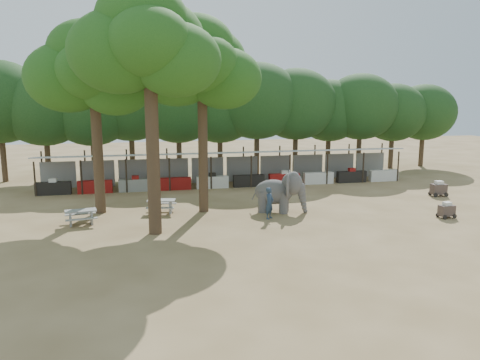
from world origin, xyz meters
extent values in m
plane|color=brown|center=(0.00, 0.00, 0.00)|extent=(100.00, 100.00, 0.00)
cube|color=#A6A9AE|center=(0.00, 14.00, 2.50)|extent=(28.00, 2.99, 0.39)
cylinder|color=#2D2319|center=(-12.60, 12.65, 1.20)|extent=(0.12, 0.12, 2.40)
cylinder|color=#2D2319|center=(-12.60, 15.35, 1.40)|extent=(0.12, 0.12, 2.80)
cube|color=black|center=(-12.60, 12.90, 0.45)|extent=(2.38, 0.50, 0.90)
cube|color=gray|center=(-12.60, 15.30, 1.00)|extent=(2.52, 0.12, 2.00)
cylinder|color=#2D2319|center=(-9.80, 12.65, 1.20)|extent=(0.12, 0.12, 2.40)
cylinder|color=#2D2319|center=(-9.80, 15.35, 1.40)|extent=(0.12, 0.12, 2.80)
cube|color=maroon|center=(-9.80, 12.90, 0.45)|extent=(2.38, 0.50, 0.90)
cube|color=gray|center=(-9.80, 15.30, 1.00)|extent=(2.52, 0.12, 2.00)
cylinder|color=#2D2319|center=(-7.00, 12.65, 1.20)|extent=(0.12, 0.12, 2.40)
cylinder|color=#2D2319|center=(-7.00, 15.35, 1.40)|extent=(0.12, 0.12, 2.80)
cube|color=gray|center=(-7.00, 12.90, 0.45)|extent=(2.38, 0.50, 0.90)
cube|color=gray|center=(-7.00, 15.30, 1.00)|extent=(2.52, 0.12, 2.00)
cylinder|color=#2D2319|center=(-4.20, 12.65, 1.20)|extent=(0.12, 0.12, 2.40)
cylinder|color=#2D2319|center=(-4.20, 15.35, 1.40)|extent=(0.12, 0.12, 2.80)
cube|color=maroon|center=(-4.20, 12.90, 0.45)|extent=(2.38, 0.50, 0.90)
cube|color=gray|center=(-4.20, 15.30, 1.00)|extent=(2.52, 0.12, 2.00)
cylinder|color=#2D2319|center=(-1.40, 12.65, 1.20)|extent=(0.12, 0.12, 2.40)
cylinder|color=#2D2319|center=(-1.40, 15.35, 1.40)|extent=(0.12, 0.12, 2.80)
cube|color=silver|center=(-1.40, 12.90, 0.45)|extent=(2.38, 0.50, 0.90)
cube|color=gray|center=(-1.40, 15.30, 1.00)|extent=(2.52, 0.12, 2.00)
cylinder|color=#2D2319|center=(1.40, 12.65, 1.20)|extent=(0.12, 0.12, 2.40)
cylinder|color=#2D2319|center=(1.40, 15.35, 1.40)|extent=(0.12, 0.12, 2.80)
cube|color=black|center=(1.40, 12.90, 0.45)|extent=(2.38, 0.50, 0.90)
cube|color=gray|center=(1.40, 15.30, 1.00)|extent=(2.52, 0.12, 2.00)
cylinder|color=#2D2319|center=(4.20, 12.65, 1.20)|extent=(0.12, 0.12, 2.40)
cylinder|color=#2D2319|center=(4.20, 15.35, 1.40)|extent=(0.12, 0.12, 2.80)
cube|color=maroon|center=(4.20, 12.90, 0.45)|extent=(2.38, 0.50, 0.90)
cube|color=gray|center=(4.20, 15.30, 1.00)|extent=(2.52, 0.12, 2.00)
cylinder|color=#2D2319|center=(7.00, 12.65, 1.20)|extent=(0.12, 0.12, 2.40)
cylinder|color=#2D2319|center=(7.00, 15.35, 1.40)|extent=(0.12, 0.12, 2.80)
cube|color=silver|center=(7.00, 12.90, 0.45)|extent=(2.38, 0.50, 0.90)
cube|color=gray|center=(7.00, 15.30, 1.00)|extent=(2.52, 0.12, 2.00)
cylinder|color=#2D2319|center=(9.80, 12.65, 1.20)|extent=(0.12, 0.12, 2.40)
cylinder|color=#2D2319|center=(9.80, 15.35, 1.40)|extent=(0.12, 0.12, 2.80)
cube|color=black|center=(9.80, 12.90, 0.45)|extent=(2.38, 0.50, 0.90)
cube|color=gray|center=(9.80, 15.30, 1.00)|extent=(2.52, 0.12, 2.00)
cylinder|color=#2D2319|center=(12.60, 12.65, 1.20)|extent=(0.12, 0.12, 2.40)
cylinder|color=#2D2319|center=(12.60, 15.35, 1.40)|extent=(0.12, 0.12, 2.80)
cube|color=silver|center=(12.60, 12.90, 0.45)|extent=(2.38, 0.50, 0.90)
cube|color=gray|center=(12.60, 15.30, 1.00)|extent=(2.52, 0.12, 2.00)
cylinder|color=#332316|center=(-9.00, 7.00, 4.60)|extent=(0.60, 0.60, 9.20)
cone|color=#332316|center=(-9.00, 7.00, 9.20)|extent=(0.57, 0.57, 2.88)
ellipsoid|color=#1A4715|center=(-10.40, 7.30, 7.82)|extent=(4.80, 4.80, 3.94)
ellipsoid|color=#1A4715|center=(-7.80, 6.40, 7.42)|extent=(4.20, 4.20, 3.44)
ellipsoid|color=#1A4715|center=(-8.80, 8.10, 8.42)|extent=(5.20, 5.20, 4.26)
ellipsoid|color=#1A4715|center=(-9.00, 5.70, 8.12)|extent=(3.80, 3.80, 3.12)
ellipsoid|color=#1A4715|center=(-9.30, 7.20, 9.22)|extent=(4.40, 4.40, 3.61)
cylinder|color=#332316|center=(-6.00, 2.00, 5.20)|extent=(0.64, 0.64, 10.40)
cone|color=#332316|center=(-6.00, 2.00, 10.40)|extent=(0.61, 0.61, 3.25)
ellipsoid|color=#1A4715|center=(-7.40, 2.30, 8.84)|extent=(4.80, 4.80, 3.94)
ellipsoid|color=#1A4715|center=(-4.80, 1.40, 8.44)|extent=(4.20, 4.20, 3.44)
ellipsoid|color=#1A4715|center=(-5.80, 3.10, 9.44)|extent=(5.20, 5.20, 4.26)
ellipsoid|color=#1A4715|center=(-6.00, 0.70, 9.14)|extent=(3.80, 3.80, 3.12)
ellipsoid|color=#1A4715|center=(-6.30, 2.20, 10.24)|extent=(4.40, 4.40, 3.61)
cylinder|color=#332316|center=(-3.00, 6.00, 4.80)|extent=(0.56, 0.56, 9.60)
cone|color=#332316|center=(-3.00, 6.00, 9.60)|extent=(0.53, 0.53, 3.00)
ellipsoid|color=#1A4715|center=(-4.40, 6.30, 8.16)|extent=(4.80, 4.80, 3.94)
ellipsoid|color=#1A4715|center=(-1.80, 5.40, 7.76)|extent=(4.20, 4.20, 3.44)
ellipsoid|color=#1A4715|center=(-2.80, 7.10, 8.76)|extent=(5.20, 5.20, 4.26)
ellipsoid|color=#1A4715|center=(-3.00, 4.70, 8.46)|extent=(3.80, 3.80, 3.12)
ellipsoid|color=#1A4715|center=(-3.30, 6.20, 9.56)|extent=(4.40, 4.40, 3.61)
cylinder|color=#332316|center=(-16.67, 19.00, 1.87)|extent=(0.44, 0.44, 3.74)
ellipsoid|color=black|center=(-16.67, 19.00, 5.53)|extent=(6.46, 5.95, 5.61)
cylinder|color=#332316|center=(-13.33, 19.00, 1.87)|extent=(0.44, 0.44, 3.74)
ellipsoid|color=black|center=(-13.33, 19.00, 5.53)|extent=(6.46, 5.95, 5.61)
cylinder|color=#332316|center=(-10.00, 19.00, 1.87)|extent=(0.44, 0.44, 3.74)
ellipsoid|color=black|center=(-10.00, 19.00, 5.53)|extent=(6.46, 5.95, 5.61)
cylinder|color=#332316|center=(-6.67, 19.00, 1.87)|extent=(0.44, 0.44, 3.74)
ellipsoid|color=black|center=(-6.67, 19.00, 5.53)|extent=(6.46, 5.95, 5.61)
cylinder|color=#332316|center=(-3.33, 19.00, 1.87)|extent=(0.44, 0.44, 3.74)
ellipsoid|color=black|center=(-3.33, 19.00, 5.53)|extent=(6.46, 5.95, 5.61)
cylinder|color=#332316|center=(0.00, 19.00, 1.87)|extent=(0.44, 0.44, 3.74)
ellipsoid|color=black|center=(0.00, 19.00, 5.53)|extent=(6.46, 5.95, 5.61)
cylinder|color=#332316|center=(3.33, 19.00, 1.87)|extent=(0.44, 0.44, 3.74)
ellipsoid|color=black|center=(3.33, 19.00, 5.53)|extent=(6.46, 5.95, 5.61)
cylinder|color=#332316|center=(6.67, 19.00, 1.87)|extent=(0.44, 0.44, 3.74)
ellipsoid|color=black|center=(6.67, 19.00, 5.53)|extent=(6.46, 5.95, 5.61)
cylinder|color=#332316|center=(10.00, 19.00, 1.87)|extent=(0.44, 0.44, 3.74)
ellipsoid|color=black|center=(10.00, 19.00, 5.53)|extent=(6.46, 5.95, 5.61)
cylinder|color=#332316|center=(13.33, 19.00, 1.87)|extent=(0.44, 0.44, 3.74)
ellipsoid|color=black|center=(13.33, 19.00, 5.53)|extent=(6.46, 5.95, 5.61)
cylinder|color=#332316|center=(16.67, 19.00, 1.87)|extent=(0.44, 0.44, 3.74)
ellipsoid|color=black|center=(16.67, 19.00, 5.53)|extent=(6.46, 5.95, 5.61)
cylinder|color=#332316|center=(20.00, 19.00, 1.87)|extent=(0.44, 0.44, 3.74)
ellipsoid|color=black|center=(20.00, 19.00, 5.53)|extent=(6.46, 5.95, 5.61)
ellipsoid|color=#464344|center=(1.07, 5.10, 1.19)|extent=(2.61, 2.10, 1.47)
cylinder|color=#464344|center=(0.36, 5.02, 0.62)|extent=(0.69, 0.69, 1.24)
cylinder|color=#464344|center=(0.63, 5.66, 0.62)|extent=(0.69, 0.69, 1.24)
cylinder|color=#464344|center=(1.51, 4.53, 0.62)|extent=(0.69, 0.69, 1.24)
cylinder|color=#464344|center=(1.78, 5.18, 0.62)|extent=(0.69, 0.69, 1.24)
ellipsoid|color=#464344|center=(2.06, 4.68, 1.71)|extent=(1.55, 1.42, 1.36)
ellipsoid|color=#464344|center=(1.61, 4.15, 1.75)|extent=(0.63, 1.11, 1.40)
ellipsoid|color=#464344|center=(2.13, 5.37, 1.75)|extent=(0.63, 1.11, 1.40)
cone|color=#464344|center=(2.68, 4.42, 0.77)|extent=(0.73, 0.73, 1.54)
imported|color=#26384C|center=(0.37, 3.51, 0.89)|extent=(0.75, 0.76, 1.79)
cube|color=gray|center=(-9.83, 4.45, 0.77)|extent=(1.71, 1.01, 0.06)
cube|color=gray|center=(-10.36, 4.36, 0.38)|extent=(0.21, 0.65, 0.75)
cube|color=gray|center=(-9.30, 4.54, 0.38)|extent=(0.21, 0.65, 0.75)
cube|color=gray|center=(-9.73, 3.87, 0.45)|extent=(1.63, 0.53, 0.05)
cube|color=gray|center=(-9.93, 5.03, 0.45)|extent=(1.63, 0.53, 0.05)
cube|color=gray|center=(-5.49, 6.10, 0.77)|extent=(1.72, 1.05, 0.06)
cube|color=gray|center=(-6.02, 6.20, 0.37)|extent=(0.23, 0.65, 0.75)
cube|color=gray|center=(-4.97, 5.99, 0.37)|extent=(0.23, 0.65, 0.75)
cube|color=gray|center=(-5.61, 5.52, 0.45)|extent=(1.62, 0.58, 0.05)
cube|color=gray|center=(-5.38, 6.67, 0.45)|extent=(1.62, 0.58, 0.05)
cube|color=#392B27|center=(10.21, 1.58, 0.43)|extent=(0.90, 0.60, 0.60)
cylinder|color=black|center=(9.91, 1.26, 0.13)|extent=(0.26, 0.08, 0.26)
cylinder|color=black|center=(10.58, 1.34, 0.13)|extent=(0.26, 0.08, 0.26)
cylinder|color=black|center=(9.84, 1.82, 0.13)|extent=(0.26, 0.08, 0.26)
cylinder|color=black|center=(10.52, 1.90, 0.13)|extent=(0.26, 0.08, 0.26)
cube|color=silver|center=(10.21, 1.58, 0.81)|extent=(0.46, 0.39, 0.21)
cube|color=#392B27|center=(13.36, 6.82, 0.50)|extent=(1.02, 0.64, 0.69)
cylinder|color=black|center=(12.95, 6.52, 0.15)|extent=(0.30, 0.07, 0.30)
cylinder|color=black|center=(13.74, 6.48, 0.15)|extent=(0.30, 0.07, 0.30)
cylinder|color=black|center=(12.98, 7.17, 0.15)|extent=(0.30, 0.07, 0.30)
cylinder|color=black|center=(13.77, 7.13, 0.15)|extent=(0.30, 0.07, 0.30)
cube|color=silver|center=(13.36, 6.82, 0.94)|extent=(0.52, 0.42, 0.25)
camera|label=1|loc=(-6.64, -21.03, 6.82)|focal=35.00mm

